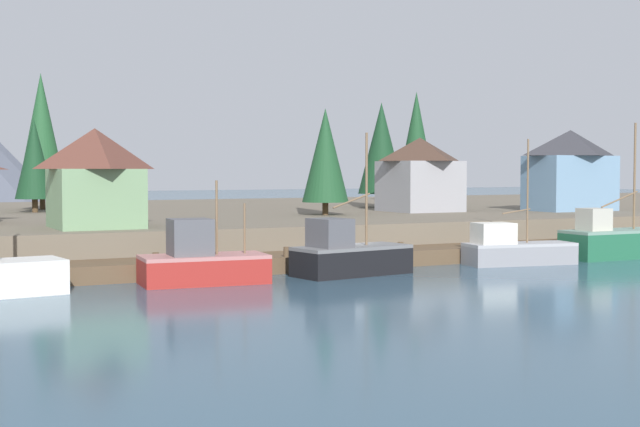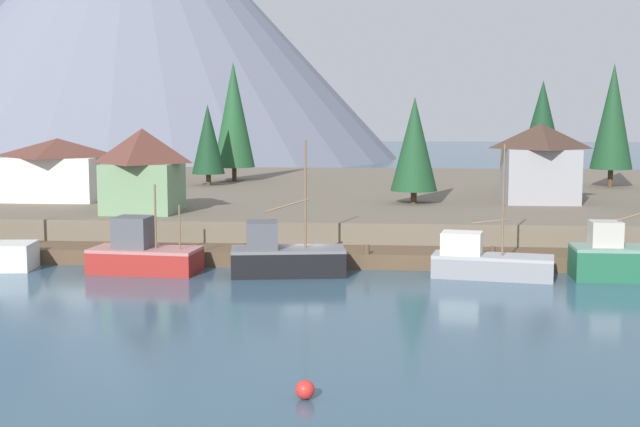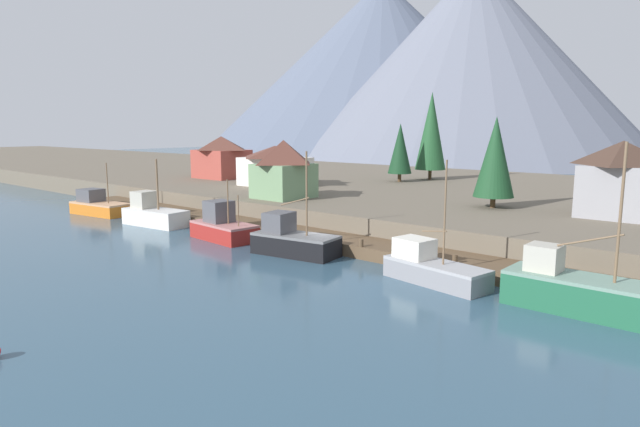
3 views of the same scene
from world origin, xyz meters
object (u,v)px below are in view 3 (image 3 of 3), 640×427
fishing_boat_red (223,227)px  conifer_near_right (495,157)px  fishing_boat_green (578,291)px  house_green (284,168)px  fishing_boat_black (293,241)px  conifer_mid_right (431,131)px  conifer_mid_left (400,149)px  fishing_boat_white (154,214)px  house_white (275,165)px  house_grey (621,178)px  fishing_boat_orange (99,206)px  house_red (222,157)px  fishing_boat_grey (432,268)px

fishing_boat_red → conifer_near_right: bearing=53.1°
fishing_boat_green → house_green: (-33.80, 10.83, 4.56)m
conifer_near_right → house_green: bearing=-158.9°
fishing_boat_black → conifer_near_right: size_ratio=0.96×
conifer_mid_right → conifer_mid_left: bearing=-105.4°
fishing_boat_white → house_white: house_white is taller
fishing_boat_white → house_grey: house_grey is taller
fishing_boat_orange → fishing_boat_black: bearing=-7.8°
conifer_mid_right → fishing_boat_red: bearing=-87.7°
fishing_boat_green → house_red: bearing=159.9°
conifer_near_right → fishing_boat_grey: bearing=-77.7°
fishing_boat_green → house_white: fishing_boat_green is taller
fishing_boat_black → fishing_boat_white: bearing=170.7°
house_green → fishing_boat_green: bearing=-17.8°
house_white → house_grey: size_ratio=1.24×
fishing_boat_grey → fishing_boat_green: bearing=11.5°
fishing_boat_red → fishing_boat_grey: size_ratio=0.86×
fishing_boat_white → fishing_boat_grey: fishing_boat_grey is taller
fishing_boat_grey → house_white: 39.94m
fishing_boat_black → house_green: (-12.18, 11.35, 4.58)m
fishing_boat_red → house_grey: bearing=42.5°
fishing_boat_black → house_green: house_green is taller
fishing_boat_black → conifer_mid_left: (-12.21, 34.79, 6.03)m
house_red → fishing_boat_black: bearing=-31.5°
fishing_boat_green → conifer_mid_left: size_ratio=1.16×
conifer_mid_right → fishing_boat_black: bearing=-75.3°
house_grey → conifer_near_right: bearing=-169.5°
house_red → conifer_near_right: size_ratio=0.87×
fishing_boat_orange → conifer_mid_left: 40.40m
conifer_mid_left → fishing_boat_grey: bearing=-54.4°
conifer_mid_right → fishing_boat_white: bearing=-103.5°
fishing_boat_orange → house_grey: bearing=14.9°
fishing_boat_white → house_white: size_ratio=0.94×
house_red → conifer_mid_left: (23.73, 12.78, 1.47)m
fishing_boat_white → fishing_boat_red: bearing=-6.5°
fishing_boat_white → house_green: bearing=47.3°
fishing_boat_black → conifer_mid_left: bearing=100.4°
house_white → conifer_mid_right: (11.47, 20.80, 4.44)m
fishing_boat_white → house_red: house_red is taller
fishing_boat_white → conifer_near_right: size_ratio=0.88×
fishing_boat_white → house_green: size_ratio=1.22×
fishing_boat_white → fishing_boat_grey: 32.86m
conifer_mid_left → conifer_near_right: bearing=-37.0°
fishing_boat_white → conifer_near_right: conifer_near_right is taller
house_green → house_white: 13.02m
house_red → house_grey: size_ratio=1.16×
house_white → house_green: bearing=-40.4°
conifer_mid_left → fishing_boat_green: bearing=-45.4°
conifer_near_right → conifer_mid_right: 28.62m
house_grey → fishing_boat_black: bearing=-131.7°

